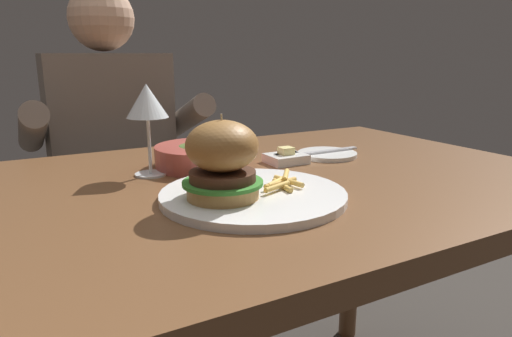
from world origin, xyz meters
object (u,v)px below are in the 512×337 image
(main_plate, at_px, (254,195))
(table_knife, at_px, (310,153))
(butter_dish, at_px, (286,158))
(wine_glass, at_px, (147,104))
(bread_plate, at_px, (327,154))
(soup_bowl, at_px, (201,155))
(burger_sandwich, at_px, (222,160))
(diner_person, at_px, (115,187))

(main_plate, xyz_separation_m, table_knife, (0.26, 0.21, 0.01))
(main_plate, relative_size, butter_dish, 3.70)
(wine_glass, xyz_separation_m, butter_dish, (0.30, -0.04, -0.13))
(bread_plate, distance_m, table_knife, 0.05)
(soup_bowl, bearing_deg, burger_sandwich, -105.21)
(main_plate, relative_size, diner_person, 0.27)
(soup_bowl, distance_m, diner_person, 0.59)
(main_plate, bearing_deg, soup_bowl, 87.74)
(wine_glass, relative_size, butter_dish, 2.15)
(burger_sandwich, bearing_deg, butter_dish, 39.00)
(burger_sandwich, bearing_deg, soup_bowl, 74.79)
(soup_bowl, height_order, diner_person, diner_person)
(diner_person, bearing_deg, burger_sandwich, -89.46)
(diner_person, bearing_deg, bread_plate, -57.29)
(table_knife, bearing_deg, bread_plate, 0.14)
(main_plate, bearing_deg, diner_person, 94.93)
(wine_glass, height_order, soup_bowl, wine_glass)
(wine_glass, relative_size, table_knife, 0.78)
(butter_dish, bearing_deg, bread_plate, 4.75)
(butter_dish, bearing_deg, wine_glass, 171.72)
(burger_sandwich, distance_m, soup_bowl, 0.28)
(main_plate, height_order, burger_sandwich, burger_sandwich)
(main_plate, xyz_separation_m, soup_bowl, (0.01, 0.26, 0.02))
(bread_plate, xyz_separation_m, butter_dish, (-0.12, -0.01, 0.01))
(table_knife, bearing_deg, diner_person, 119.05)
(butter_dish, xyz_separation_m, soup_bowl, (-0.18, 0.06, 0.01))
(burger_sandwich, xyz_separation_m, butter_dish, (0.25, 0.20, -0.06))
(bread_plate, xyz_separation_m, table_knife, (-0.05, -0.00, 0.01))
(burger_sandwich, bearing_deg, wine_glass, 100.47)
(table_knife, height_order, soup_bowl, soup_bowl)
(diner_person, bearing_deg, butter_dish, -66.90)
(table_knife, relative_size, butter_dish, 2.74)
(soup_bowl, xyz_separation_m, diner_person, (-0.08, 0.55, -0.20))
(table_knife, height_order, diner_person, diner_person)
(butter_dish, relative_size, diner_person, 0.07)
(main_plate, relative_size, burger_sandwich, 2.33)
(burger_sandwich, height_order, butter_dish, burger_sandwich)
(butter_dish, bearing_deg, diner_person, 113.10)
(butter_dish, xyz_separation_m, diner_person, (-0.26, 0.61, -0.19))
(main_plate, height_order, soup_bowl, soup_bowl)
(wine_glass, distance_m, bread_plate, 0.44)
(wine_glass, distance_m, butter_dish, 0.33)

